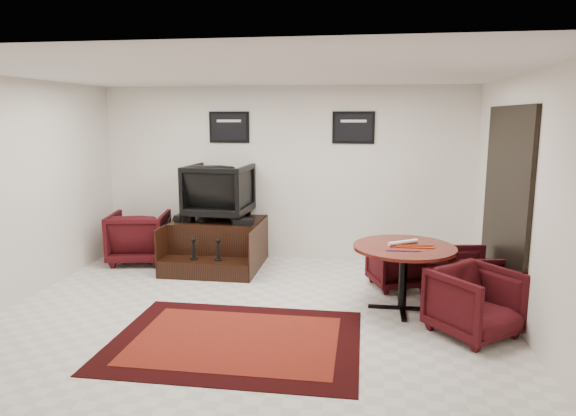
# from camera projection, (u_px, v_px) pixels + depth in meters

# --- Properties ---
(ground) EXTENTS (6.00, 6.00, 0.00)m
(ground) POSITION_uv_depth(u_px,v_px,m) (252.00, 313.00, 6.14)
(ground) COLOR white
(ground) RESTS_ON ground
(room_shell) EXTENTS (6.02, 5.02, 2.81)m
(room_shell) POSITION_uv_depth(u_px,v_px,m) (287.00, 164.00, 5.89)
(room_shell) COLOR white
(room_shell) RESTS_ON ground
(area_rug) EXTENTS (2.59, 1.94, 0.01)m
(area_rug) POSITION_uv_depth(u_px,v_px,m) (236.00, 340.00, 5.39)
(area_rug) COLOR black
(area_rug) RESTS_ON ground
(shine_podium) EXTENTS (1.39, 1.43, 0.72)m
(shine_podium) POSITION_uv_depth(u_px,v_px,m) (218.00, 245.00, 8.08)
(shine_podium) COLOR black
(shine_podium) RESTS_ON ground
(shine_chair) EXTENTS (0.99, 0.94, 0.97)m
(shine_chair) POSITION_uv_depth(u_px,v_px,m) (219.00, 188.00, 8.06)
(shine_chair) COLOR black
(shine_chair) RESTS_ON shine_podium
(shoes_pair) EXTENTS (0.25, 0.31, 0.11)m
(shoes_pair) POSITION_uv_depth(u_px,v_px,m) (185.00, 218.00, 7.98)
(shoes_pair) COLOR black
(shoes_pair) RESTS_ON shine_podium
(polish_kit) EXTENTS (0.28, 0.20, 0.10)m
(polish_kit) POSITION_uv_depth(u_px,v_px,m) (244.00, 222.00, 7.69)
(polish_kit) COLOR black
(polish_kit) RESTS_ON shine_podium
(umbrella_black) EXTENTS (0.31, 0.12, 0.83)m
(umbrella_black) POSITION_uv_depth(u_px,v_px,m) (164.00, 240.00, 8.03)
(umbrella_black) COLOR black
(umbrella_black) RESTS_ON ground
(umbrella_hooked) EXTENTS (0.30, 0.11, 0.81)m
(umbrella_hooked) POSITION_uv_depth(u_px,v_px,m) (168.00, 238.00, 8.21)
(umbrella_hooked) COLOR black
(umbrella_hooked) RESTS_ON ground
(armchair_side) EXTENTS (1.01, 0.96, 0.90)m
(armchair_side) POSITION_uv_depth(u_px,v_px,m) (139.00, 235.00, 8.24)
(armchair_side) COLOR black
(armchair_side) RESTS_ON ground
(meeting_table) EXTENTS (1.22, 1.22, 0.80)m
(meeting_table) POSITION_uv_depth(u_px,v_px,m) (404.00, 254.00, 6.14)
(meeting_table) COLOR #3F0D09
(meeting_table) RESTS_ON ground
(table_chair_back) EXTENTS (0.85, 0.82, 0.69)m
(table_chair_back) POSITION_uv_depth(u_px,v_px,m) (397.00, 263.00, 7.03)
(table_chair_back) COLOR black
(table_chair_back) RESTS_ON ground
(table_chair_window) EXTENTS (0.81, 0.85, 0.76)m
(table_chair_window) POSITION_uv_depth(u_px,v_px,m) (467.00, 274.00, 6.41)
(table_chair_window) COLOR black
(table_chair_window) RESTS_ON ground
(table_chair_corner) EXTENTS (1.07, 1.06, 0.81)m
(table_chair_corner) POSITION_uv_depth(u_px,v_px,m) (475.00, 299.00, 5.46)
(table_chair_corner) COLOR black
(table_chair_corner) RESTS_ON ground
(paper_roll) EXTENTS (0.37, 0.28, 0.05)m
(paper_roll) POSITION_uv_depth(u_px,v_px,m) (403.00, 242.00, 6.20)
(paper_roll) COLOR white
(paper_roll) RESTS_ON meeting_table
(table_clutter) EXTENTS (0.57, 0.34, 0.01)m
(table_clutter) POSITION_uv_depth(u_px,v_px,m) (412.00, 247.00, 6.03)
(table_clutter) COLOR #D93D0C
(table_clutter) RESTS_ON meeting_table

